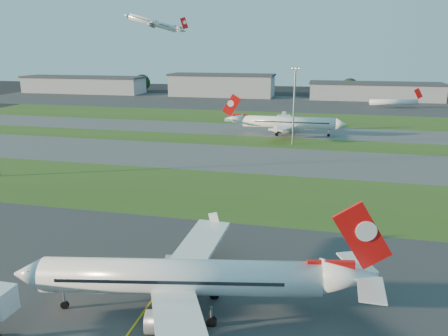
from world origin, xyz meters
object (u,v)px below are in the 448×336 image
(airliner_taxiing, at_px, (287,123))
(light_mast_centre, at_px, (294,101))
(mini_jet_near, at_px, (394,102))
(airliner_parked, at_px, (184,278))

(airliner_taxiing, bearing_deg, light_mast_centre, 100.31)
(mini_jet_near, bearing_deg, airliner_parked, -116.27)
(airliner_taxiing, distance_m, light_mast_centre, 19.74)
(airliner_parked, relative_size, light_mast_centre, 1.62)
(airliner_parked, bearing_deg, mini_jet_near, 65.09)
(light_mast_centre, bearing_deg, airliner_taxiing, 101.38)
(light_mast_centre, bearing_deg, airliner_parked, -92.89)
(mini_jet_near, relative_size, light_mast_centre, 1.10)
(airliner_parked, xyz_separation_m, light_mast_centre, (5.15, 102.01, 10.20))
(airliner_taxiing, bearing_deg, airliner_parked, 88.06)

